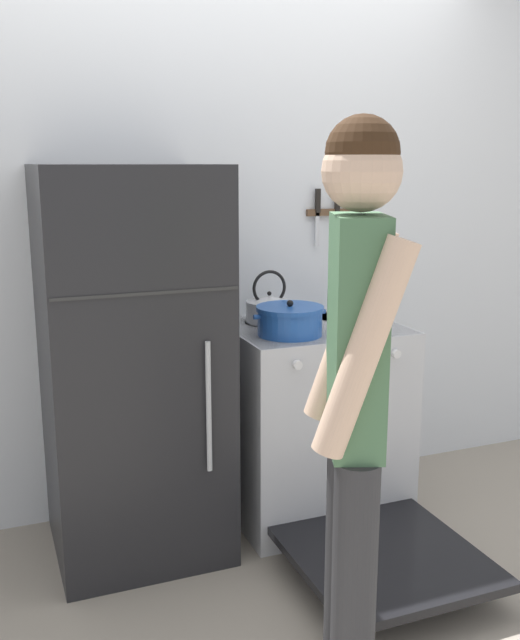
# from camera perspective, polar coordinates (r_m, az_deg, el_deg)

# --- Properties ---
(ground_plane) EXTENTS (14.00, 14.00, 0.00)m
(ground_plane) POSITION_cam_1_polar(r_m,az_deg,el_deg) (3.63, -2.62, -13.45)
(ground_plane) COLOR gray
(wall_back) EXTENTS (10.00, 0.06, 2.55)m
(wall_back) POSITION_cam_1_polar(r_m,az_deg,el_deg) (3.31, -3.01, 7.06)
(wall_back) COLOR silver
(wall_back) RESTS_ON ground_plane
(refrigerator) EXTENTS (0.68, 0.69, 1.58)m
(refrigerator) POSITION_cam_1_polar(r_m,az_deg,el_deg) (2.92, -10.17, -3.53)
(refrigerator) COLOR black
(refrigerator) RESTS_ON ground_plane
(stove_range) EXTENTS (0.75, 1.34, 0.88)m
(stove_range) POSITION_cam_1_polar(r_m,az_deg,el_deg) (3.26, 4.42, -8.19)
(stove_range) COLOR silver
(stove_range) RESTS_ON ground_plane
(dutch_oven_pot) EXTENTS (0.32, 0.28, 0.15)m
(dutch_oven_pot) POSITION_cam_1_polar(r_m,az_deg,el_deg) (2.97, 2.41, -0.03)
(dutch_oven_pot) COLOR #1E4C9E
(dutch_oven_pot) RESTS_ON stove_range
(tea_kettle) EXTENTS (0.26, 0.21, 0.24)m
(tea_kettle) POSITION_cam_1_polar(r_m,az_deg,el_deg) (3.20, 0.78, 0.98)
(tea_kettle) COLOR silver
(tea_kettle) RESTS_ON stove_range
(utensil_jar) EXTENTS (0.09, 0.09, 0.23)m
(utensil_jar) POSITION_cam_1_polar(r_m,az_deg,el_deg) (3.35, 6.16, 1.48)
(utensil_jar) COLOR #B7BABF
(utensil_jar) RESTS_ON stove_range
(person) EXTENTS (0.36, 0.41, 1.70)m
(person) POSITION_cam_1_polar(r_m,az_deg,el_deg) (1.91, 7.60, -6.40)
(person) COLOR #2D2D30
(person) RESTS_ON ground_plane
(wall_knife_strip) EXTENTS (0.31, 0.03, 0.31)m
(wall_knife_strip) POSITION_cam_1_polar(r_m,az_deg,el_deg) (3.48, 6.17, 8.75)
(wall_knife_strip) COLOR brown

